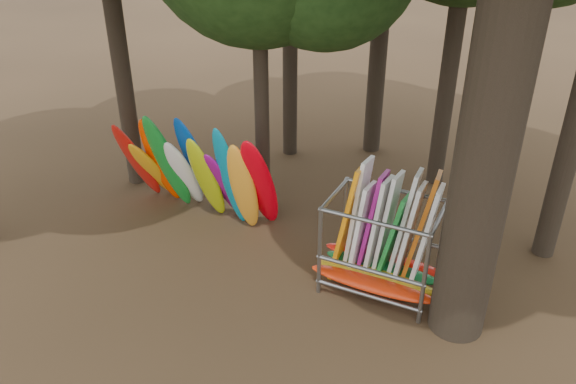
% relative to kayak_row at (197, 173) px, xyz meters
% --- Properties ---
extents(ground, '(120.00, 120.00, 0.00)m').
position_rel_kayak_row_xyz_m(ground, '(2.81, -1.48, -1.35)').
color(ground, '#47331E').
rests_on(ground, ground).
extents(kayak_row, '(4.71, 1.87, 3.16)m').
position_rel_kayak_row_xyz_m(kayak_row, '(0.00, 0.00, 0.00)').
color(kayak_row, red).
rests_on(kayak_row, ground).
extents(storage_rack, '(2.94, 1.51, 2.91)m').
position_rel_kayak_row_xyz_m(storage_rack, '(5.31, -0.77, -0.32)').
color(storage_rack, slate).
rests_on(storage_rack, ground).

